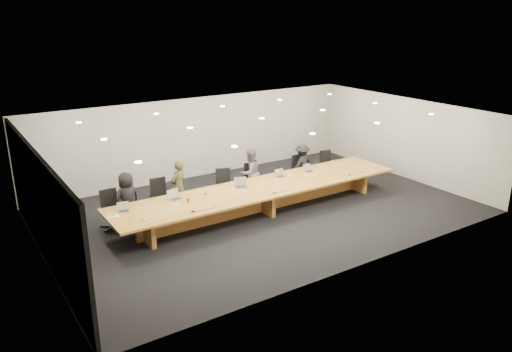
{
  "coord_description": "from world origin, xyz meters",
  "views": [
    {
      "loc": [
        -7.6,
        -11.29,
        5.57
      ],
      "look_at": [
        0.0,
        0.3,
        1.0
      ],
      "focal_mm": 35.0,
      "sensor_mm": 36.0,
      "label": 1
    }
  ],
  "objects_px": {
    "chair_right": "(301,170)",
    "mic_center": "(274,193)",
    "laptop_c": "(241,183)",
    "chair_left": "(161,197)",
    "person_a": "(127,199)",
    "chair_far_left": "(111,209)",
    "person_d": "(302,165)",
    "paper_cup_near": "(289,177)",
    "laptop_b": "(176,195)",
    "chair_mid_left": "(224,186)",
    "water_bottle": "(206,193)",
    "laptop_a": "(124,207)",
    "av_box": "(145,219)",
    "conference_table": "(262,194)",
    "amber_mug": "(188,200)",
    "mic_left": "(193,211)",
    "mic_right": "(350,174)",
    "paper_cup_far": "(322,168)",
    "laptop_e": "(310,168)",
    "person_b": "(179,187)",
    "person_c": "(250,173)",
    "chair_mid_right": "(253,180)",
    "chair_far_right": "(327,165)",
    "laptop_d": "(281,173)"
  },
  "relations": [
    {
      "from": "chair_mid_left",
      "to": "water_bottle",
      "type": "distance_m",
      "value": 1.59
    },
    {
      "from": "chair_right",
      "to": "mic_right",
      "type": "distance_m",
      "value": 1.88
    },
    {
      "from": "person_a",
      "to": "conference_table",
      "type": "bearing_deg",
      "value": 145.14
    },
    {
      "from": "laptop_a",
      "to": "av_box",
      "type": "relative_size",
      "value": 1.71
    },
    {
      "from": "chair_far_left",
      "to": "person_d",
      "type": "xyz_separation_m",
      "value": [
        6.52,
        0.06,
        0.16
      ]
    },
    {
      "from": "person_b",
      "to": "person_d",
      "type": "relative_size",
      "value": 1.13
    },
    {
      "from": "laptop_b",
      "to": "mic_left",
      "type": "height_order",
      "value": "laptop_b"
    },
    {
      "from": "person_a",
      "to": "mic_left",
      "type": "relative_size",
      "value": 12.42
    },
    {
      "from": "person_b",
      "to": "mic_left",
      "type": "height_order",
      "value": "person_b"
    },
    {
      "from": "laptop_d",
      "to": "conference_table",
      "type": "bearing_deg",
      "value": -157.25
    },
    {
      "from": "av_box",
      "to": "mic_left",
      "type": "distance_m",
      "value": 1.21
    },
    {
      "from": "chair_mid_right",
      "to": "laptop_e",
      "type": "relative_size",
      "value": 3.33
    },
    {
      "from": "chair_right",
      "to": "mic_center",
      "type": "xyz_separation_m",
      "value": [
        -2.4,
        -1.85,
        0.24
      ]
    },
    {
      "from": "chair_far_right",
      "to": "paper_cup_far",
      "type": "height_order",
      "value": "chair_far_right"
    },
    {
      "from": "chair_mid_left",
      "to": "chair_right",
      "type": "relative_size",
      "value": 1.03
    },
    {
      "from": "chair_mid_left",
      "to": "mic_center",
      "type": "bearing_deg",
      "value": -53.26
    },
    {
      "from": "laptop_e",
      "to": "mic_right",
      "type": "height_order",
      "value": "laptop_e"
    },
    {
      "from": "paper_cup_near",
      "to": "laptop_b",
      "type": "bearing_deg",
      "value": 176.82
    },
    {
      "from": "person_a",
      "to": "laptop_a",
      "type": "distance_m",
      "value": 0.95
    },
    {
      "from": "person_c",
      "to": "chair_mid_right",
      "type": "bearing_deg",
      "value": 174.43
    },
    {
      "from": "person_a",
      "to": "person_b",
      "type": "xyz_separation_m",
      "value": [
        1.54,
        0.04,
        0.04
      ]
    },
    {
      "from": "laptop_b",
      "to": "paper_cup_near",
      "type": "bearing_deg",
      "value": -16.79
    },
    {
      "from": "chair_mid_left",
      "to": "water_bottle",
      "type": "bearing_deg",
      "value": -120.3
    },
    {
      "from": "chair_far_left",
      "to": "mic_center",
      "type": "bearing_deg",
      "value": -23.5
    },
    {
      "from": "paper_cup_near",
      "to": "mic_left",
      "type": "distance_m",
      "value": 3.75
    },
    {
      "from": "conference_table",
      "to": "chair_mid_right",
      "type": "height_order",
      "value": "chair_mid_right"
    },
    {
      "from": "chair_left",
      "to": "person_a",
      "type": "relative_size",
      "value": 0.74
    },
    {
      "from": "water_bottle",
      "to": "chair_mid_left",
      "type": "bearing_deg",
      "value": 41.14
    },
    {
      "from": "chair_far_right",
      "to": "laptop_c",
      "type": "relative_size",
      "value": 2.74
    },
    {
      "from": "conference_table",
      "to": "person_a",
      "type": "bearing_deg",
      "value": 161.49
    },
    {
      "from": "paper_cup_near",
      "to": "person_b",
      "type": "bearing_deg",
      "value": 162.11
    },
    {
      "from": "paper_cup_near",
      "to": "mic_center",
      "type": "relative_size",
      "value": 0.79
    },
    {
      "from": "amber_mug",
      "to": "laptop_c",
      "type": "bearing_deg",
      "value": 6.25
    },
    {
      "from": "mic_right",
      "to": "paper_cup_far",
      "type": "bearing_deg",
      "value": 110.04
    },
    {
      "from": "person_b",
      "to": "mic_center",
      "type": "bearing_deg",
      "value": 116.35
    },
    {
      "from": "chair_right",
      "to": "laptop_c",
      "type": "distance_m",
      "value": 3.09
    },
    {
      "from": "water_bottle",
      "to": "amber_mug",
      "type": "bearing_deg",
      "value": -175.53
    },
    {
      "from": "conference_table",
      "to": "paper_cup_far",
      "type": "bearing_deg",
      "value": 7.71
    },
    {
      "from": "chair_mid_left",
      "to": "mic_right",
      "type": "distance_m",
      "value": 3.91
    },
    {
      "from": "mic_left",
      "to": "laptop_e",
      "type": "bearing_deg",
      "value": 11.96
    },
    {
      "from": "person_b",
      "to": "person_c",
      "type": "height_order",
      "value": "person_b"
    },
    {
      "from": "person_a",
      "to": "person_d",
      "type": "relative_size",
      "value": 1.07
    },
    {
      "from": "conference_table",
      "to": "amber_mug",
      "type": "height_order",
      "value": "amber_mug"
    },
    {
      "from": "person_d",
      "to": "water_bottle",
      "type": "height_order",
      "value": "person_d"
    },
    {
      "from": "amber_mug",
      "to": "paper_cup_far",
      "type": "relative_size",
      "value": 1.18
    },
    {
      "from": "laptop_e",
      "to": "amber_mug",
      "type": "xyz_separation_m",
      "value": [
        -4.36,
        -0.26,
        -0.08
      ]
    },
    {
      "from": "chair_mid_right",
      "to": "paper_cup_far",
      "type": "height_order",
      "value": "chair_mid_right"
    },
    {
      "from": "chair_far_right",
      "to": "paper_cup_near",
      "type": "xyz_separation_m",
      "value": [
        -2.48,
        -1.06,
        0.3
      ]
    },
    {
      "from": "chair_far_left",
      "to": "mic_center",
      "type": "relative_size",
      "value": 8.98
    },
    {
      "from": "water_bottle",
      "to": "mic_right",
      "type": "bearing_deg",
      "value": -8.6
    }
  ]
}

